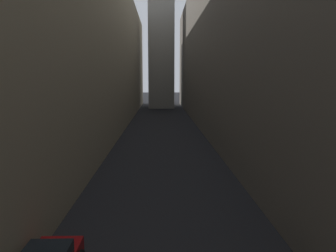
% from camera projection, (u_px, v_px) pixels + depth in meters
% --- Properties ---
extents(ground_plane, '(264.00, 264.00, 0.00)m').
position_uv_depth(ground_plane, '(163.00, 137.00, 41.24)').
color(ground_plane, black).
extents(building_block_left, '(13.19, 108.00, 22.77)m').
position_uv_depth(building_block_left, '(68.00, 48.00, 41.25)').
color(building_block_left, gray).
rests_on(building_block_left, ground).
extents(building_block_right, '(13.57, 108.00, 24.36)m').
position_uv_depth(building_block_right, '(257.00, 42.00, 41.71)').
color(building_block_right, '#60594F').
rests_on(building_block_right, ground).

